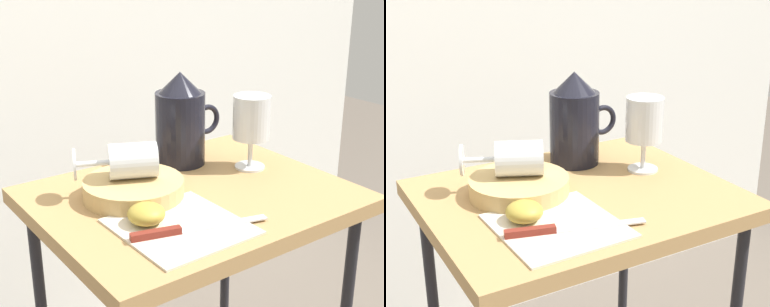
# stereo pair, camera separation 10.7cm
# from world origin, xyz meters

# --- Properties ---
(table) EXTENTS (0.58, 0.47, 0.67)m
(table) POSITION_xyz_m (0.00, 0.00, 0.60)
(table) COLOR #AD8451
(table) RESTS_ON ground_plane
(linen_napkin) EXTENTS (0.20, 0.21, 0.00)m
(linen_napkin) POSITION_xyz_m (-0.10, -0.11, 0.67)
(linen_napkin) COLOR beige
(linen_napkin) RESTS_ON table
(basket_tray) EXTENTS (0.19, 0.19, 0.03)m
(basket_tray) POSITION_xyz_m (-0.10, 0.05, 0.69)
(basket_tray) COLOR tan
(basket_tray) RESTS_ON table
(pitcher) EXTENTS (0.16, 0.11, 0.20)m
(pitcher) POSITION_xyz_m (0.08, 0.15, 0.75)
(pitcher) COLOR black
(pitcher) RESTS_ON table
(wine_glass_upright) EXTENTS (0.08, 0.08, 0.16)m
(wine_glass_upright) POSITION_xyz_m (0.18, 0.03, 0.77)
(wine_glass_upright) COLOR silver
(wine_glass_upright) RESTS_ON table
(wine_glass_tipped_near) EXTENTS (0.17, 0.12, 0.07)m
(wine_glass_tipped_near) POSITION_xyz_m (-0.10, 0.06, 0.74)
(wine_glass_tipped_near) COLOR silver
(wine_glass_tipped_near) RESTS_ON basket_tray
(apple_half_left) EXTENTS (0.06, 0.06, 0.04)m
(apple_half_left) POSITION_xyz_m (-0.14, -0.07, 0.69)
(apple_half_left) COLOR #B29938
(apple_half_left) RESTS_ON linen_napkin
(knife) EXTENTS (0.24, 0.08, 0.01)m
(knife) POSITION_xyz_m (-0.12, -0.13, 0.68)
(knife) COLOR silver
(knife) RESTS_ON linen_napkin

